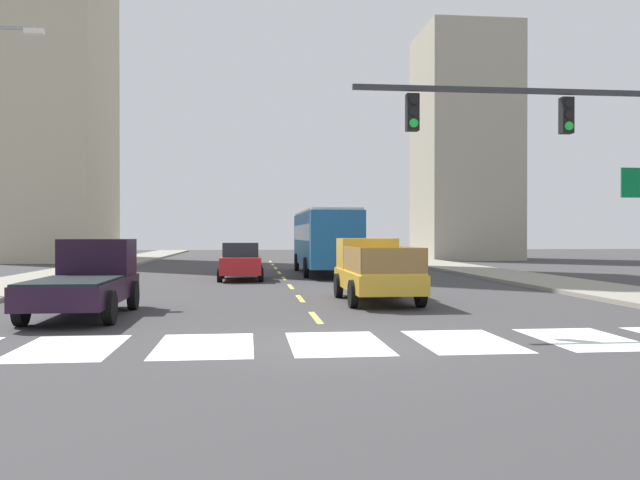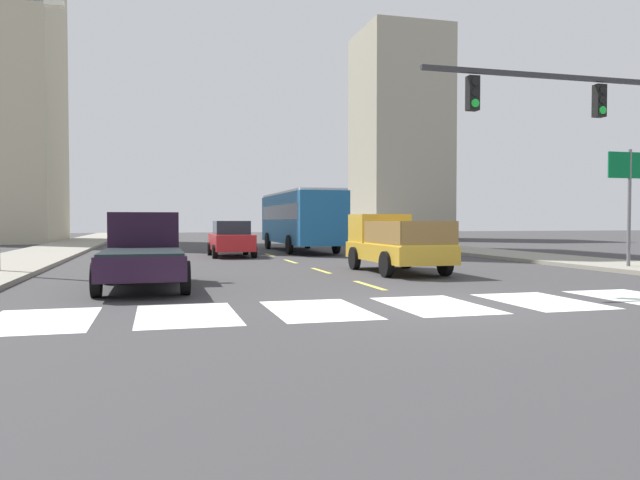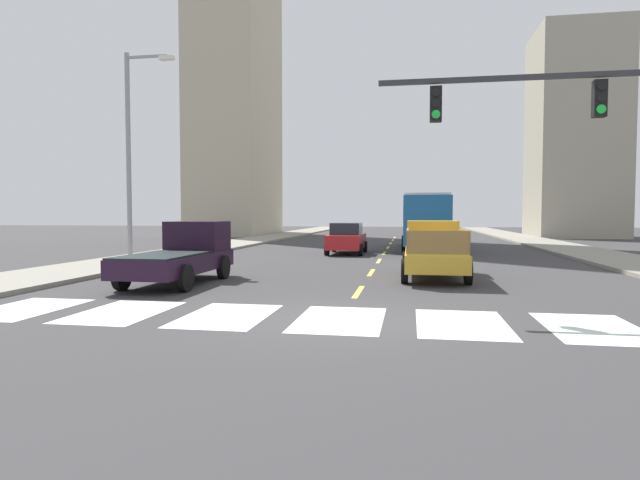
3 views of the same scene
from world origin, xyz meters
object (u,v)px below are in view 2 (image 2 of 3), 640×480
(direction_sign_green, at_px, (629,183))
(pickup_stakebed, at_px, (392,244))
(pickup_dark, at_px, (143,252))
(traffic_signal_gantry, at_px, (636,127))
(city_bus, at_px, (300,217))
(sedan_near_right, at_px, (231,239))
(streetlight_left, at_px, (0,118))

(direction_sign_green, bearing_deg, pickup_stakebed, 168.04)
(pickup_dark, bearing_deg, pickup_stakebed, 17.62)
(pickup_stakebed, height_order, traffic_signal_gantry, traffic_signal_gantry)
(pickup_stakebed, height_order, city_bus, city_bus)
(sedan_near_right, bearing_deg, city_bus, 44.32)
(direction_sign_green, xyz_separation_m, streetlight_left, (-20.60, 3.64, 1.94))
(streetlight_left, bearing_deg, direction_sign_green, -10.02)
(city_bus, relative_size, sedan_near_right, 2.45)
(streetlight_left, bearing_deg, sedan_near_right, 44.78)
(sedan_near_right, relative_size, streetlight_left, 0.49)
(sedan_near_right, bearing_deg, streetlight_left, -134.19)
(city_bus, relative_size, direction_sign_green, 2.57)
(pickup_dark, relative_size, sedan_near_right, 1.18)
(traffic_signal_gantry, bearing_deg, streetlight_left, 155.46)
(pickup_dark, distance_m, city_bus, 18.94)
(pickup_stakebed, bearing_deg, streetlight_left, 172.36)
(pickup_dark, bearing_deg, sedan_near_right, 71.76)
(traffic_signal_gantry, height_order, direction_sign_green, traffic_signal_gantry)
(pickup_stakebed, height_order, pickup_dark, same)
(pickup_dark, relative_size, direction_sign_green, 1.24)
(sedan_near_right, distance_m, streetlight_left, 12.29)
(traffic_signal_gantry, bearing_deg, sedan_near_right, 119.05)
(city_bus, xyz_separation_m, direction_sign_green, (8.02, -15.91, 1.08))
(pickup_dark, distance_m, traffic_signal_gantry, 13.42)
(sedan_near_right, distance_m, traffic_signal_gantry, 18.55)
(traffic_signal_gantry, bearing_deg, pickup_stakebed, 127.90)
(pickup_stakebed, xyz_separation_m, traffic_signal_gantry, (4.57, -5.87, 3.27))
(pickup_stakebed, distance_m, city_bus, 14.23)
(direction_sign_green, relative_size, streetlight_left, 0.47)
(pickup_dark, relative_size, streetlight_left, 0.58)
(pickup_stakebed, height_order, sedan_near_right, pickup_stakebed)
(pickup_dark, bearing_deg, traffic_signal_gantry, -15.24)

